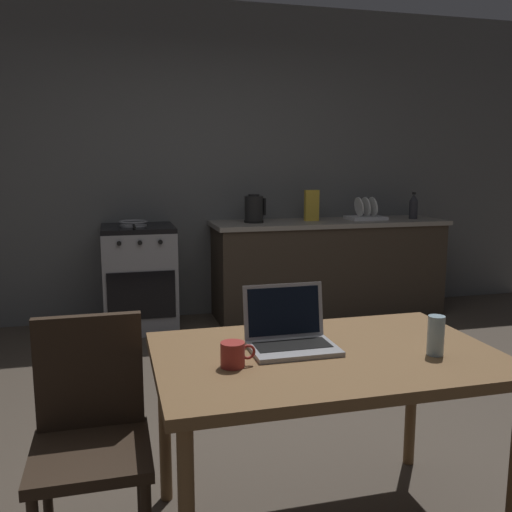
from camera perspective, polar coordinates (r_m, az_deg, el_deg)
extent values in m
plane|color=#473D33|center=(3.00, 1.40, -18.52)|extent=(12.00, 12.00, 0.00)
cube|color=#575959|center=(5.21, -3.18, 9.48)|extent=(6.40, 0.10, 2.81)
cube|color=#382D23|center=(5.23, 7.37, -1.43)|extent=(2.10, 0.60, 0.84)
cube|color=gray|center=(5.16, 7.47, 3.40)|extent=(2.16, 0.64, 0.04)
cube|color=gray|center=(4.86, -11.83, -2.38)|extent=(0.60, 0.60, 0.84)
cube|color=black|center=(4.79, -12.01, 2.80)|extent=(0.60, 0.60, 0.04)
cube|color=black|center=(4.58, -11.61, -3.99)|extent=(0.54, 0.01, 0.39)
cylinder|color=black|center=(4.48, -13.83, 1.25)|extent=(0.04, 0.02, 0.04)
cylinder|color=black|center=(4.49, -11.79, 1.34)|extent=(0.04, 0.02, 0.04)
cylinder|color=black|center=(4.50, -9.75, 1.42)|extent=(0.04, 0.02, 0.04)
cube|color=brown|center=(2.11, 7.20, -10.22)|extent=(1.26, 0.82, 0.04)
cylinder|color=brown|center=(2.45, -9.33, -16.56)|extent=(0.05, 0.05, 0.68)
cylinder|color=brown|center=(2.77, 15.61, -13.54)|extent=(0.05, 0.05, 0.68)
cube|color=#2D2116|center=(2.09, -16.52, -18.89)|extent=(0.40, 0.40, 0.04)
cube|color=#2D2116|center=(2.16, -16.67, -11.22)|extent=(0.38, 0.04, 0.42)
cylinder|color=#2D2116|center=(2.36, -20.56, -21.83)|extent=(0.04, 0.04, 0.41)
cylinder|color=#2D2116|center=(2.34, -11.64, -21.61)|extent=(0.04, 0.04, 0.41)
cube|color=#99999E|center=(2.10, 3.86, -9.43)|extent=(0.32, 0.22, 0.02)
cube|color=black|center=(2.11, 3.74, -9.05)|extent=(0.28, 0.12, 0.00)
cube|color=#99999E|center=(2.18, 2.84, -5.59)|extent=(0.32, 0.04, 0.21)
cube|color=black|center=(2.18, 2.88, -5.65)|extent=(0.29, 0.03, 0.18)
cylinder|color=black|center=(4.94, -0.22, 3.55)|extent=(0.17, 0.17, 0.02)
cylinder|color=black|center=(4.92, -0.22, 4.91)|extent=(0.16, 0.16, 0.21)
cylinder|color=black|center=(4.92, -0.22, 6.25)|extent=(0.10, 0.10, 0.02)
cube|color=black|center=(4.95, 0.87, 5.06)|extent=(0.02, 0.02, 0.15)
cylinder|color=#2D2D33|center=(5.47, 15.79, 4.57)|extent=(0.08, 0.08, 0.17)
cone|color=#2D2D33|center=(5.46, 15.84, 5.77)|extent=(0.08, 0.08, 0.06)
cylinder|color=black|center=(5.46, 15.86, 6.18)|extent=(0.04, 0.04, 0.02)
cylinder|color=gray|center=(4.77, -12.43, 3.07)|extent=(0.22, 0.22, 0.01)
torus|color=gray|center=(4.76, -12.45, 3.44)|extent=(0.24, 0.24, 0.02)
cylinder|color=black|center=(4.57, -12.34, 2.97)|extent=(0.02, 0.18, 0.02)
cylinder|color=#9E2D28|center=(1.93, -2.41, -10.04)|extent=(0.08, 0.08, 0.09)
torus|color=#9E2D28|center=(1.94, -0.83, -9.79)|extent=(0.05, 0.01, 0.05)
cylinder|color=#99B7C6|center=(2.14, 17.91, -7.74)|extent=(0.06, 0.06, 0.15)
cube|color=gold|center=(5.10, 5.71, 5.17)|extent=(0.13, 0.05, 0.28)
cube|color=silver|center=(5.30, 11.14, 3.85)|extent=(0.34, 0.26, 0.03)
cylinder|color=white|center=(5.26, 10.49, 4.97)|extent=(0.04, 0.18, 0.18)
cylinder|color=white|center=(5.29, 11.18, 4.98)|extent=(0.04, 0.18, 0.18)
cylinder|color=white|center=(5.32, 11.86, 4.98)|extent=(0.04, 0.18, 0.18)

